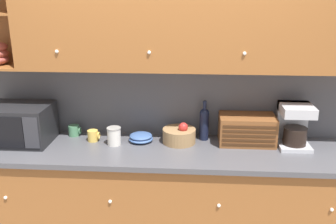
# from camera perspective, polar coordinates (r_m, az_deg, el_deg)

# --- Properties ---
(wall_back) EXTENTS (5.53, 0.06, 2.60)m
(wall_back) POSITION_cam_1_polar(r_m,az_deg,el_deg) (3.13, 0.32, 3.20)
(wall_back) COLOR white
(wall_back) RESTS_ON ground_plane
(counter_unit) EXTENTS (3.15, 0.67, 0.93)m
(counter_unit) POSITION_cam_1_polar(r_m,az_deg,el_deg) (3.13, -0.13, -13.40)
(counter_unit) COLOR #935628
(counter_unit) RESTS_ON ground_plane
(backsplash_panel) EXTENTS (3.13, 0.01, 0.59)m
(backsplash_panel) POSITION_cam_1_polar(r_m,az_deg,el_deg) (3.12, 0.28, 1.74)
(backsplash_panel) COLOR #4C4C51
(backsplash_panel) RESTS_ON counter_unit
(upper_cabinets) EXTENTS (3.13, 0.34, 0.86)m
(upper_cabinets) POSITION_cam_1_polar(r_m,az_deg,el_deg) (2.84, 3.53, 14.92)
(upper_cabinets) COLOR #935628
(upper_cabinets) RESTS_ON backsplash_panel
(microwave) EXTENTS (0.51, 0.39, 0.30)m
(microwave) POSITION_cam_1_polar(r_m,az_deg,el_deg) (3.22, -21.79, -1.69)
(microwave) COLOR black
(microwave) RESTS_ON counter_unit
(mug_blue_second) EXTENTS (0.10, 0.09, 0.09)m
(mug_blue_second) POSITION_cam_1_polar(r_m,az_deg,el_deg) (3.25, -14.09, -2.76)
(mug_blue_second) COLOR #4C845B
(mug_blue_second) RESTS_ON counter_unit
(mug) EXTENTS (0.10, 0.08, 0.09)m
(mug) POSITION_cam_1_polar(r_m,az_deg,el_deg) (3.10, -11.33, -3.56)
(mug) COLOR gold
(mug) RESTS_ON counter_unit
(storage_canister) EXTENTS (0.11, 0.11, 0.14)m
(storage_canister) POSITION_cam_1_polar(r_m,az_deg,el_deg) (2.99, -8.22, -3.65)
(storage_canister) COLOR silver
(storage_canister) RESTS_ON counter_unit
(bowl_stack_on_counter) EXTENTS (0.20, 0.20, 0.07)m
(bowl_stack_on_counter) POSITION_cam_1_polar(r_m,az_deg,el_deg) (3.04, -4.16, -3.88)
(bowl_stack_on_counter) COLOR #3D5B93
(bowl_stack_on_counter) RESTS_ON counter_unit
(fruit_basket) EXTENTS (0.26, 0.26, 0.18)m
(fruit_basket) POSITION_cam_1_polar(r_m,az_deg,el_deg) (3.00, 1.73, -3.56)
(fruit_basket) COLOR #937047
(fruit_basket) RESTS_ON counter_unit
(wine_bottle) EXTENTS (0.08, 0.08, 0.33)m
(wine_bottle) POSITION_cam_1_polar(r_m,az_deg,el_deg) (3.05, 5.53, -1.58)
(wine_bottle) COLOR black
(wine_bottle) RESTS_ON counter_unit
(bread_box) EXTENTS (0.44, 0.28, 0.23)m
(bread_box) POSITION_cam_1_polar(r_m,az_deg,el_deg) (3.04, 11.91, -2.61)
(bread_box) COLOR brown
(bread_box) RESTS_ON counter_unit
(coffee_maker) EXTENTS (0.24, 0.27, 0.34)m
(coffee_maker) POSITION_cam_1_polar(r_m,az_deg,el_deg) (3.07, 18.69, -1.87)
(coffee_maker) COLOR #B7B7BC
(coffee_maker) RESTS_ON counter_unit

